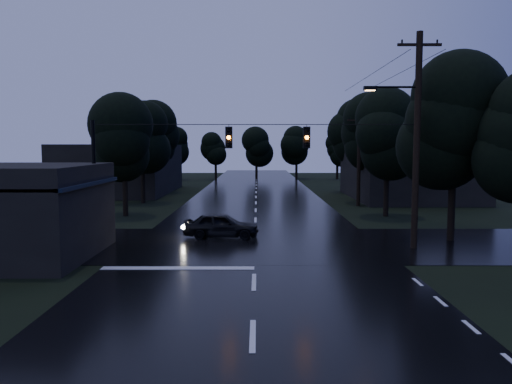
{
  "coord_description": "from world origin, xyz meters",
  "views": [
    {
      "loc": [
        0.11,
        -12.19,
        4.76
      ],
      "look_at": [
        0.05,
        13.33,
        2.46
      ],
      "focal_mm": 35.0,
      "sensor_mm": 36.0,
      "label": 1
    }
  ],
  "objects": [
    {
      "name": "tree_left_a",
      "position": [
        -9.0,
        22.0,
        5.24
      ],
      "size": [
        3.92,
        3.92,
        8.26
      ],
      "color": "black",
      "rests_on": "ground"
    },
    {
      "name": "utility_pole_main",
      "position": [
        7.41,
        11.0,
        5.26
      ],
      "size": [
        3.5,
        0.3,
        10.0
      ],
      "color": "black",
      "rests_on": "ground"
    },
    {
      "name": "tree_right_c",
      "position": [
        10.2,
        40.0,
        6.37
      ],
      "size": [
        4.76,
        4.76,
        10.03
      ],
      "color": "black",
      "rests_on": "ground"
    },
    {
      "name": "ground",
      "position": [
        0.0,
        0.0,
        0.0
      ],
      "size": [
        160.0,
        160.0,
        0.0
      ],
      "primitive_type": "plane",
      "color": "black",
      "rests_on": "ground"
    },
    {
      "name": "building_far_right",
      "position": [
        14.0,
        34.0,
        2.2
      ],
      "size": [
        10.0,
        14.0,
        4.4
      ],
      "primitive_type": "cube",
      "color": "black",
      "rests_on": "ground"
    },
    {
      "name": "cross_street",
      "position": [
        0.0,
        12.0,
        0.0
      ],
      "size": [
        60.0,
        9.0,
        0.02
      ],
      "primitive_type": "cube",
      "color": "black",
      "rests_on": "ground"
    },
    {
      "name": "tree_right_a",
      "position": [
        9.0,
        22.0,
        5.62
      ],
      "size": [
        4.2,
        4.2,
        8.85
      ],
      "color": "black",
      "rests_on": "ground"
    },
    {
      "name": "tree_left_b",
      "position": [
        -9.6,
        30.0,
        5.62
      ],
      "size": [
        4.2,
        4.2,
        8.85
      ],
      "color": "black",
      "rests_on": "ground"
    },
    {
      "name": "utility_pole_far",
      "position": [
        8.3,
        28.0,
        3.88
      ],
      "size": [
        2.0,
        0.3,
        7.5
      ],
      "color": "black",
      "rests_on": "ground"
    },
    {
      "name": "building_far_left",
      "position": [
        -14.0,
        40.0,
        2.5
      ],
      "size": [
        10.0,
        16.0,
        5.0
      ],
      "primitive_type": "cube",
      "color": "black",
      "rests_on": "ground"
    },
    {
      "name": "span_signals",
      "position": [
        0.56,
        10.99,
        5.24
      ],
      "size": [
        15.0,
        0.37,
        1.12
      ],
      "color": "black",
      "rests_on": "ground"
    },
    {
      "name": "main_road",
      "position": [
        0.0,
        30.0,
        0.0
      ],
      "size": [
        12.0,
        120.0,
        0.02
      ],
      "primitive_type": "cube",
      "color": "black",
      "rests_on": "ground"
    },
    {
      "name": "tree_right_b",
      "position": [
        9.6,
        30.0,
        5.99
      ],
      "size": [
        4.48,
        4.48,
        9.44
      ],
      "color": "black",
      "rests_on": "ground"
    },
    {
      "name": "car",
      "position": [
        -1.78,
        13.73,
        0.67
      ],
      "size": [
        3.96,
        1.68,
        1.34
      ],
      "primitive_type": "imported",
      "rotation": [
        0.0,
        0.0,
        1.54
      ],
      "color": "black",
      "rests_on": "ground"
    },
    {
      "name": "tree_corner_near",
      "position": [
        10.0,
        13.0,
        5.99
      ],
      "size": [
        4.48,
        4.48,
        9.44
      ],
      "color": "black",
      "rests_on": "ground"
    },
    {
      "name": "anchor_pole_left",
      "position": [
        -7.5,
        11.0,
        3.0
      ],
      "size": [
        0.18,
        0.18,
        6.0
      ],
      "primitive_type": "cylinder",
      "color": "black",
      "rests_on": "ground"
    },
    {
      "name": "tree_left_c",
      "position": [
        -10.2,
        40.0,
        5.99
      ],
      "size": [
        4.48,
        4.48,
        9.44
      ],
      "color": "black",
      "rests_on": "ground"
    }
  ]
}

